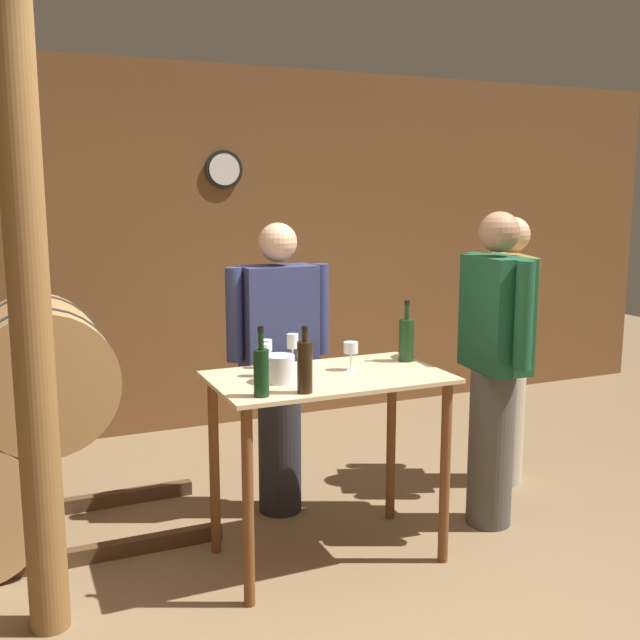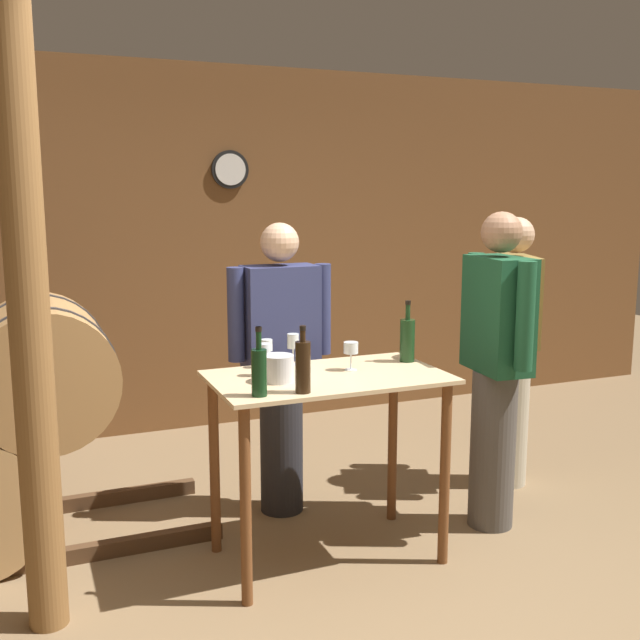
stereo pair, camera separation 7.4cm
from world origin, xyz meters
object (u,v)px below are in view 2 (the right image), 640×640
(person_visitor_with_scarf, at_px, (496,364))
(person_visitor_bearded, at_px, (512,346))
(wine_glass_near_left, at_px, (264,353))
(wine_bottle_center, at_px, (407,339))
(wine_glass_near_right, at_px, (293,342))
(ice_bucket, at_px, (278,368))
(person_host, at_px, (281,363))
(wine_bottle_left, at_px, (303,365))
(wine_glass_far_side, at_px, (351,349))
(wooden_post, at_px, (28,305))
(wine_glass_near_center, at_px, (267,347))
(wine_bottle_far_left, at_px, (259,370))

(person_visitor_with_scarf, bearing_deg, person_visitor_bearded, 46.36)
(wine_glass_near_left, bearing_deg, person_visitor_with_scarf, -4.66)
(wine_bottle_center, height_order, wine_glass_near_right, wine_bottle_center)
(ice_bucket, height_order, person_visitor_with_scarf, person_visitor_with_scarf)
(wine_glass_near_right, distance_m, person_host, 0.40)
(wine_bottle_left, relative_size, person_host, 0.18)
(person_visitor_with_scarf, bearing_deg, wine_glass_far_side, 176.53)
(person_visitor_with_scarf, bearing_deg, wine_glass_near_left, 175.34)
(ice_bucket, bearing_deg, wine_glass_near_left, 101.15)
(wooden_post, bearing_deg, wine_glass_far_side, 5.78)
(wine_glass_near_center, distance_m, person_host, 0.44)
(wine_bottle_left, xyz_separation_m, wine_glass_far_side, (0.36, 0.30, -0.02))
(wooden_post, xyz_separation_m, wine_bottle_left, (1.08, -0.15, -0.30))
(wine_bottle_far_left, relative_size, wine_glass_near_right, 1.88)
(wine_bottle_far_left, bearing_deg, wine_bottle_center, 20.64)
(wine_bottle_left, xyz_separation_m, wine_glass_near_left, (-0.06, 0.35, -0.01))
(wine_bottle_left, xyz_separation_m, person_visitor_with_scarf, (1.18, 0.25, -0.15))
(wine_bottle_left, distance_m, wine_glass_near_right, 0.53)
(wine_bottle_left, bearing_deg, wine_glass_far_side, 39.23)
(wine_glass_near_center, distance_m, wine_glass_far_side, 0.42)
(wine_glass_far_side, height_order, person_host, person_host)
(wine_bottle_far_left, height_order, wine_glass_far_side, wine_bottle_far_left)
(wine_bottle_left, relative_size, wine_glass_far_side, 2.11)
(wooden_post, height_order, person_host, wooden_post)
(wooden_post, bearing_deg, person_visitor_with_scarf, 2.45)
(wine_bottle_far_left, bearing_deg, wine_glass_far_side, 26.44)
(wine_glass_near_center, xyz_separation_m, person_visitor_with_scarf, (1.18, -0.26, -0.14))
(wine_glass_near_center, distance_m, person_visitor_bearded, 1.64)
(wine_bottle_far_left, bearing_deg, person_visitor_bearded, 20.79)
(wine_bottle_left, distance_m, wine_glass_near_center, 0.50)
(wine_bottle_far_left, bearing_deg, wine_glass_near_left, 68.54)
(person_host, bearing_deg, wine_bottle_center, -44.08)
(wine_bottle_left, bearing_deg, ice_bucket, 99.56)
(wooden_post, xyz_separation_m, person_visitor_bearded, (2.70, 0.56, -0.48))
(wooden_post, xyz_separation_m, person_visitor_with_scarf, (2.26, 0.10, -0.46))
(wine_glass_near_center, xyz_separation_m, ice_bucket, (-0.04, -0.28, -0.04))
(wine_glass_near_right, bearing_deg, wine_bottle_far_left, -124.40)
(wine_glass_near_left, bearing_deg, wine_glass_near_center, 67.68)
(person_visitor_bearded, bearing_deg, ice_bucket, -163.57)
(wine_bottle_center, bearing_deg, wine_bottle_left, -153.09)
(wine_bottle_center, bearing_deg, wine_glass_near_center, 168.52)
(wine_glass_near_left, height_order, person_visitor_bearded, person_visitor_bearded)
(wine_bottle_far_left, relative_size, person_visitor_bearded, 0.18)
(wine_bottle_far_left, height_order, wine_glass_near_right, wine_bottle_far_left)
(wine_glass_near_center, height_order, ice_bucket, wine_glass_near_center)
(wine_glass_near_center, bearing_deg, wine_glass_near_right, 1.04)
(wine_glass_far_side, bearing_deg, wine_bottle_far_left, -153.56)
(wine_bottle_far_left, distance_m, wine_glass_near_left, 0.35)
(wine_glass_near_left, height_order, person_visitor_with_scarf, person_visitor_with_scarf)
(wooden_post, relative_size, wine_glass_near_right, 16.91)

